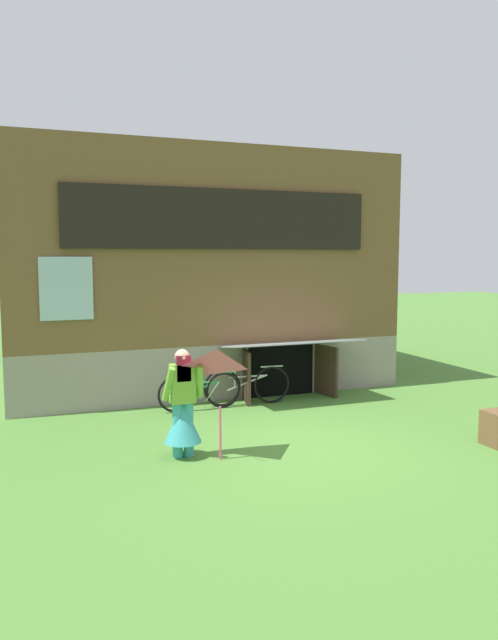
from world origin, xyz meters
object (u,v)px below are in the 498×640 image
Objects in this scene: person at (183,412)px; bicycle_silver at (247,385)px; bicycle_green at (200,391)px; kite at (217,379)px.

person is 3.13m from bicycle_silver.
kite is at bearing -102.49° from bicycle_green.
bicycle_silver is (1.57, 3.04, -0.82)m from kite.
bicycle_green is (0.62, 2.96, -0.84)m from kite.
person is 0.85m from kite.
bicycle_silver is at bearing 62.74° from kite.
bicycle_silver is (1.89, 2.48, -0.27)m from person.
person is at bearing -112.10° from bicycle_green.
kite reaches higher than bicycle_green.
person is 0.91× the size of bicycle_silver.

